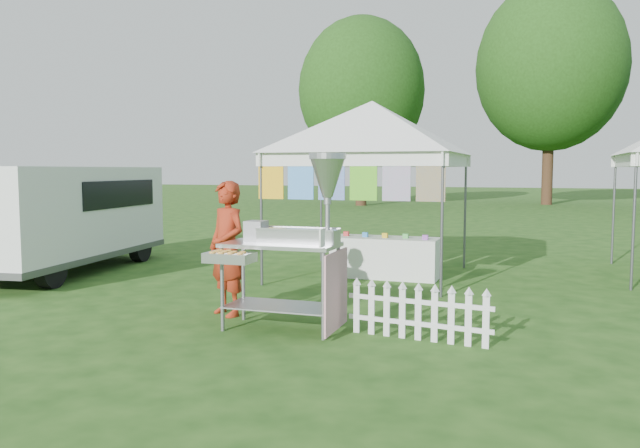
% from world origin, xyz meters
% --- Properties ---
extents(ground, '(120.00, 120.00, 0.00)m').
position_xyz_m(ground, '(0.00, 0.00, 0.00)').
color(ground, '#1D4413').
rests_on(ground, ground).
extents(canopy_main, '(4.24, 4.24, 3.45)m').
position_xyz_m(canopy_main, '(0.00, 3.49, 2.99)').
color(canopy_main, '#59595E').
rests_on(canopy_main, ground).
extents(tree_left, '(6.40, 6.40, 9.53)m').
position_xyz_m(tree_left, '(-6.00, 24.00, 5.83)').
color(tree_left, '#362213').
rests_on(tree_left, ground).
extents(tree_mid, '(7.60, 7.60, 11.52)m').
position_xyz_m(tree_mid, '(3.00, 28.00, 7.14)').
color(tree_mid, '#362213').
rests_on(tree_mid, ground).
extents(donut_cart, '(1.45, 1.02, 2.02)m').
position_xyz_m(donut_cart, '(0.17, -0.37, 1.19)').
color(donut_cart, gray).
rests_on(donut_cart, ground).
extents(vendor, '(0.74, 0.65, 1.70)m').
position_xyz_m(vendor, '(-0.96, 0.07, 0.85)').
color(vendor, maroon).
rests_on(vendor, ground).
extents(cargo_van, '(2.43, 4.74, 1.89)m').
position_xyz_m(cargo_van, '(-5.39, 2.16, 1.02)').
color(cargo_van, white).
rests_on(cargo_van, ground).
extents(picket_fence, '(1.61, 0.21, 0.56)m').
position_xyz_m(picket_fence, '(1.54, -0.29, 0.29)').
color(picket_fence, white).
rests_on(picket_fence, ground).
extents(display_table, '(1.80, 0.70, 0.68)m').
position_xyz_m(display_table, '(0.26, 3.46, 0.34)').
color(display_table, white).
rests_on(display_table, ground).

